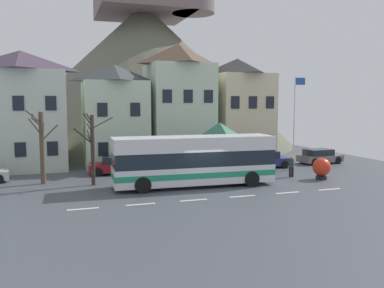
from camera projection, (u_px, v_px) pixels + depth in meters
name	position (u px, v px, depth m)	size (l,w,h in m)	color
ground_plane	(203.00, 189.00, 25.72)	(40.00, 60.00, 0.07)	#474B54
townhouse_00	(22.00, 110.00, 33.20)	(6.85, 6.40, 9.60)	silver
townhouse_01	(115.00, 115.00, 34.98)	(5.24, 5.20, 8.65)	beige
townhouse_02	(179.00, 104.00, 36.90)	(5.47, 5.66, 10.66)	beige
townhouse_03	(237.00, 109.00, 39.38)	(5.13, 6.84, 9.60)	beige
hilltop_castle	(145.00, 72.00, 52.63)	(38.35, 38.35, 25.14)	#606151
transit_bus	(194.00, 161.00, 26.39)	(10.58, 2.95, 3.26)	silver
bus_shelter	(220.00, 133.00, 30.32)	(3.60, 3.60, 3.96)	#473D33
parked_car_00	(319.00, 156.00, 36.30)	(3.93, 2.14, 1.29)	slate
parked_car_01	(117.00, 165.00, 31.09)	(4.16, 2.19, 1.33)	maroon
parked_car_02	(263.00, 159.00, 34.04)	(4.63, 2.19, 1.39)	navy
pedestrian_00	(273.00, 165.00, 30.07)	(0.29, 0.29, 1.59)	#2D2D38
pedestrian_01	(291.00, 165.00, 29.67)	(0.36, 0.32, 1.57)	black
public_bench	(219.00, 164.00, 33.08)	(1.76, 0.48, 0.87)	#33473D
flagpole	(295.00, 117.00, 32.26)	(0.95, 0.10, 7.44)	silver
harbour_buoy	(322.00, 168.00, 28.75)	(1.27, 1.27, 1.52)	black
bare_tree_00	(42.00, 146.00, 27.02)	(1.99, 1.10, 4.97)	brown
bare_tree_02	(92.00, 147.00, 26.63)	(2.53, 1.74, 4.78)	#382D28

